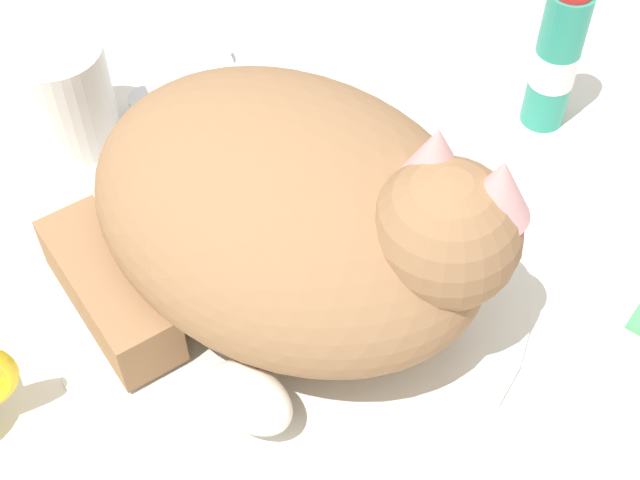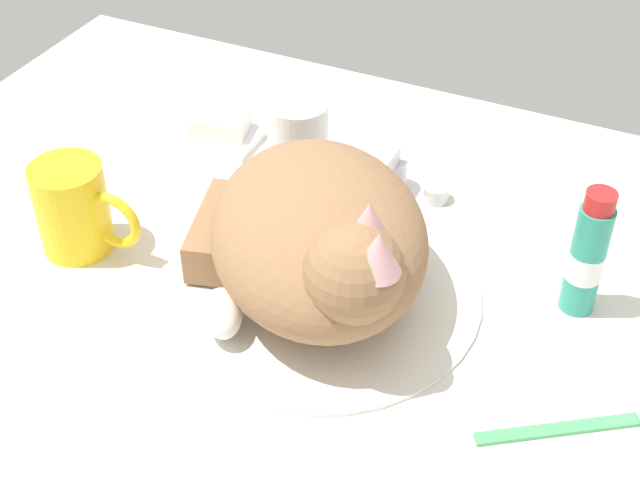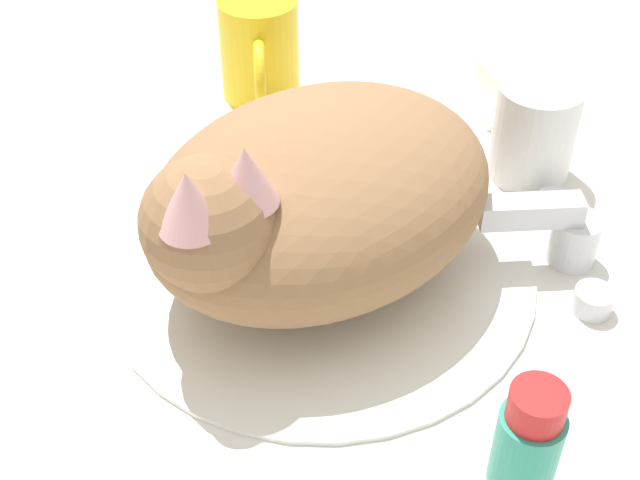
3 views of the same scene
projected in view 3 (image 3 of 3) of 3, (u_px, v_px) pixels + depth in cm
name	position (u px, v px, depth cm)	size (l,w,h in cm)	color
ground_plane	(321.00, 285.00, 66.24)	(110.00, 82.50, 3.00)	silver
sink_basin	(321.00, 266.00, 64.99)	(31.41, 31.41, 0.79)	silver
faucet	(562.00, 235.00, 64.50)	(13.43, 9.25, 5.86)	silver
cat	(309.00, 197.00, 60.13)	(30.80, 32.47, 15.21)	#936B47
coffee_mug	(260.00, 50.00, 80.54)	(11.63, 7.24, 9.58)	yellow
rinse_cup	(534.00, 131.00, 71.69)	(6.80, 6.80, 8.35)	white
soap_dish	(511.00, 98.00, 82.23)	(9.00, 6.40, 1.20)	white
soap_bar	(514.00, 82.00, 81.10)	(6.52, 4.66, 2.25)	white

